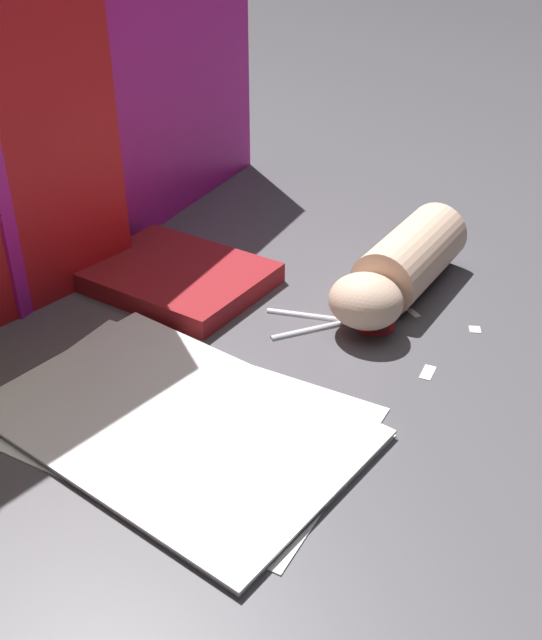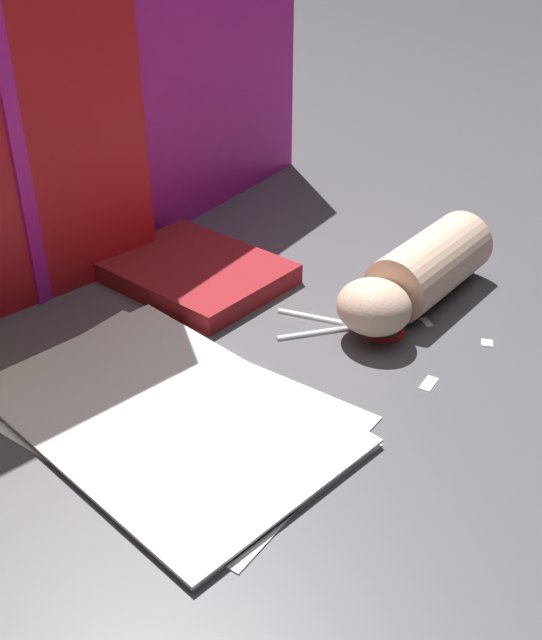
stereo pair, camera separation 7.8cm
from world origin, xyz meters
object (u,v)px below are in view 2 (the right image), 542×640
at_px(book_closed, 195,271).
at_px(scissors, 362,324).
at_px(paper_stack, 166,413).
at_px(hand_forearm, 417,275).

bearing_deg(book_closed, scissors, -79.86).
distance_m(paper_stack, hand_forearm, 0.36).
height_order(scissors, hand_forearm, hand_forearm).
bearing_deg(hand_forearm, book_closed, 116.67).
bearing_deg(paper_stack, book_closed, 38.79).
height_order(paper_stack, scissors, scissors).
bearing_deg(paper_stack, hand_forearm, -12.39).
distance_m(book_closed, hand_forearm, 0.28).
height_order(paper_stack, book_closed, book_closed).
xyz_separation_m(paper_stack, scissors, (0.26, -0.06, -0.00)).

